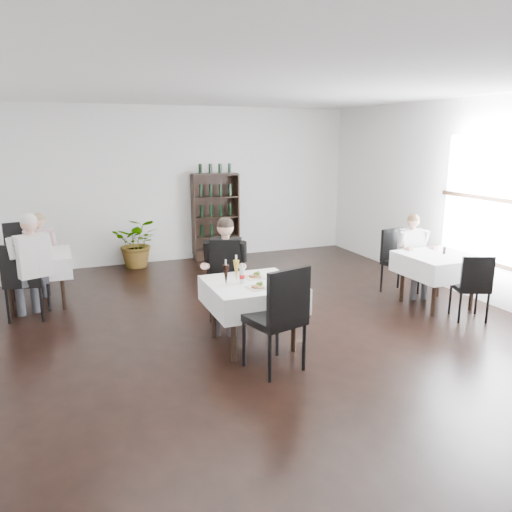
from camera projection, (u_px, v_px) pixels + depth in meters
The scene contains 24 objects.
room_shell at pixel (276, 219), 5.74m from camera, with size 9.00×9.00×9.00m.
window_right at pixel (503, 204), 6.99m from camera, with size 0.06×2.30×1.85m.
wine_shelf at pixel (216, 217), 10.00m from camera, with size 0.90×0.28×1.75m.
main_table at pixel (252, 294), 5.83m from camera, with size 1.03×1.03×0.77m.
left_table at pixel (36, 264), 7.23m from camera, with size 0.98×0.98×0.77m.
right_table at pixel (438, 265), 7.19m from camera, with size 0.98×0.98×0.77m.
potted_tree at pixel (138, 242), 9.41m from camera, with size 0.85×0.74×0.95m, color #225D1F.
main_chair_far at pixel (227, 281), 6.60m from camera, with size 0.58×0.58×0.97m.
main_chair_near at pixel (280, 313), 5.13m from camera, with size 0.64×0.64×1.15m.
left_chair_far at pixel (25, 254), 7.78m from camera, with size 0.63×0.63×1.13m.
left_chair_near at pixel (24, 276), 6.64m from camera, with size 0.57×0.58×1.07m.
right_chair_far at pixel (397, 257), 7.86m from camera, with size 0.55×0.55×1.01m.
right_chair_near at pixel (473, 283), 6.63m from camera, with size 0.55×0.55×0.91m.
diner_main at pixel (225, 265), 6.30m from camera, with size 0.64×0.68×1.44m.
diner_left_far at pixel (40, 247), 7.79m from camera, with size 0.53×0.57×1.27m.
diner_left_near at pixel (31, 259), 6.59m from camera, with size 0.64×0.68×1.46m.
diner_right_far at pixel (413, 248), 7.69m from camera, with size 0.52×0.53×1.28m.
plate_far at pixel (255, 277), 5.97m from camera, with size 0.24×0.24×0.07m.
plate_near at pixel (258, 287), 5.56m from camera, with size 0.24×0.24×0.07m.
pilsner_dark at pixel (226, 275), 5.62m from camera, with size 0.07×0.07×0.31m.
pilsner_lager at pixel (236, 271), 5.80m from camera, with size 0.07×0.07×0.32m.
coke_bottle at pixel (242, 275), 5.73m from camera, with size 0.06×0.06×0.24m.
napkin_cutlery at pixel (278, 283), 5.76m from camera, with size 0.23×0.21×0.02m.
pepper_mill at pixel (444, 250), 7.19m from camera, with size 0.04×0.04×0.10m, color black.
Camera 1 is at (-2.33, -5.19, 2.42)m, focal length 35.00 mm.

